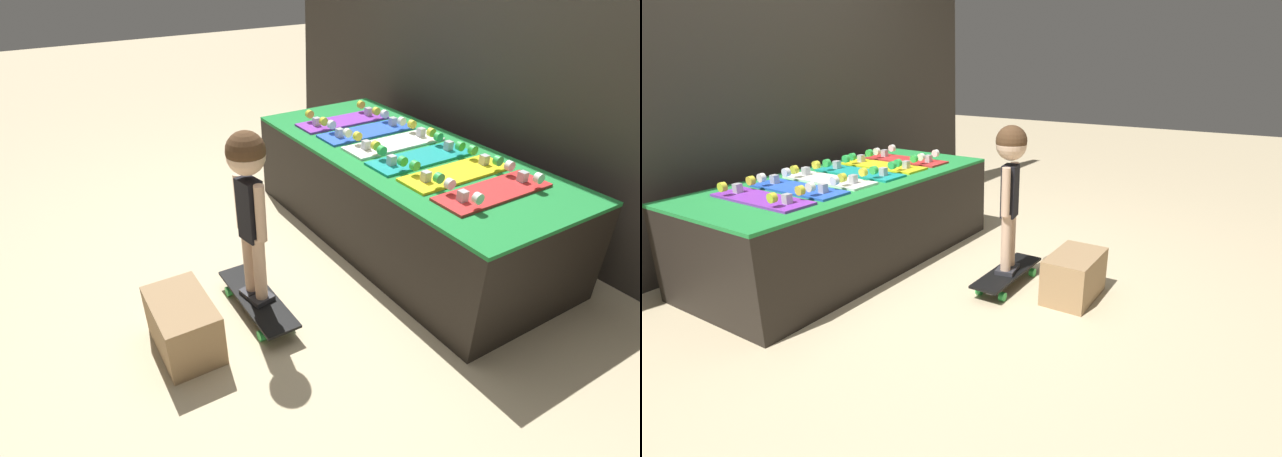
% 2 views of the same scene
% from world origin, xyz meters
% --- Properties ---
extents(ground_plane, '(16.00, 16.00, 0.00)m').
position_xyz_m(ground_plane, '(0.00, 0.00, 0.00)').
color(ground_plane, beige).
extents(back_wall, '(4.57, 0.10, 2.58)m').
position_xyz_m(back_wall, '(0.00, 1.27, 1.29)').
color(back_wall, '#332D28').
rests_on(back_wall, ground_plane).
extents(display_rack, '(2.04, 0.90, 0.57)m').
position_xyz_m(display_rack, '(0.00, 0.58, 0.28)').
color(display_rack, black).
rests_on(display_rack, ground_plane).
extents(skateboard_purple_on_rack, '(0.21, 0.63, 0.09)m').
position_xyz_m(skateboard_purple_on_rack, '(-0.63, 0.55, 0.58)').
color(skateboard_purple_on_rack, purple).
rests_on(skateboard_purple_on_rack, display_rack).
extents(skateboard_blue_on_rack, '(0.21, 0.63, 0.09)m').
position_xyz_m(skateboard_blue_on_rack, '(-0.38, 0.56, 0.58)').
color(skateboard_blue_on_rack, blue).
rests_on(skateboard_blue_on_rack, display_rack).
extents(skateboard_white_on_rack, '(0.21, 0.63, 0.09)m').
position_xyz_m(skateboard_white_on_rack, '(-0.13, 0.58, 0.58)').
color(skateboard_white_on_rack, white).
rests_on(skateboard_white_on_rack, display_rack).
extents(skateboard_teal_on_rack, '(0.21, 0.63, 0.09)m').
position_xyz_m(skateboard_teal_on_rack, '(0.13, 0.56, 0.58)').
color(skateboard_teal_on_rack, teal).
rests_on(skateboard_teal_on_rack, display_rack).
extents(skateboard_yellow_on_rack, '(0.21, 0.63, 0.09)m').
position_xyz_m(skateboard_yellow_on_rack, '(0.38, 0.58, 0.58)').
color(skateboard_yellow_on_rack, yellow).
rests_on(skateboard_yellow_on_rack, display_rack).
extents(skateboard_red_on_rack, '(0.21, 0.63, 0.09)m').
position_xyz_m(skateboard_red_on_rack, '(0.63, 0.58, 0.58)').
color(skateboard_red_on_rack, red).
rests_on(skateboard_red_on_rack, display_rack).
extents(skateboard_on_floor, '(0.60, 0.18, 0.09)m').
position_xyz_m(skateboard_on_floor, '(0.21, -0.50, 0.07)').
color(skateboard_on_floor, black).
rests_on(skateboard_on_floor, ground_plane).
extents(child, '(0.20, 0.17, 0.86)m').
position_xyz_m(child, '(0.21, -0.50, 0.69)').
color(child, '#2D2D33').
rests_on(child, skateboard_on_floor).
extents(storage_box, '(0.41, 0.25, 0.26)m').
position_xyz_m(storage_box, '(0.27, -0.89, 0.13)').
color(storage_box, '#A37F56').
rests_on(storage_box, ground_plane).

